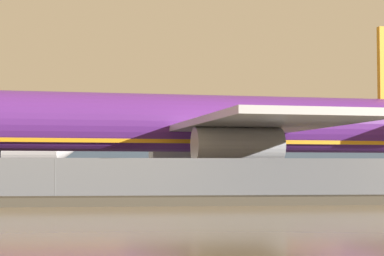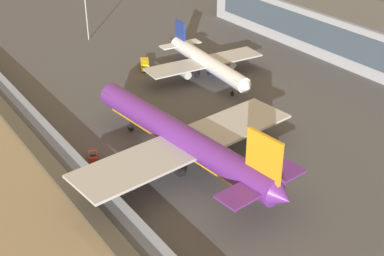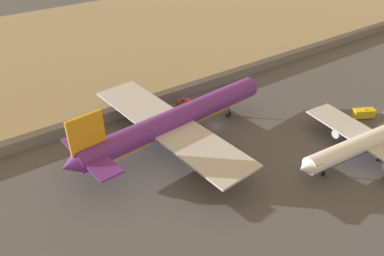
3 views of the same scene
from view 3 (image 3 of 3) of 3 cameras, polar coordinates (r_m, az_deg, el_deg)
The scene contains 8 objects.
ground_plane at distance 90.36m, azimuth 3.62°, elevation 0.31°, with size 500.00×500.00×0.00m, color #4C4C51.
waterfront_lagoon at distance 146.71m, azimuth -14.00°, elevation 13.06°, with size 320.00×98.00×0.01m.
shoreline_seawall at distance 104.70m, azimuth -3.26°, elevation 5.55°, with size 320.00×3.00×0.50m.
perimeter_fence at distance 100.80m, azimuth -1.92°, elevation 5.12°, with size 280.00×0.10×2.77m.
cargo_jet_purple at distance 81.50m, azimuth -2.82°, elevation 1.09°, with size 52.86×45.68×15.19m.
passenger_jet_white at distance 85.89m, azimuth 25.26°, elevation -1.85°, with size 36.91×31.59×11.27m.
baggage_tug at distance 98.61m, azimuth -1.27°, elevation 4.04°, with size 3.57×2.75×1.80m.
ops_van at distance 102.13m, azimuth 24.75°, elevation 2.08°, with size 5.58×4.27×2.48m.
Camera 3 is at (47.29, 58.58, 49.97)m, focal length 35.00 mm.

